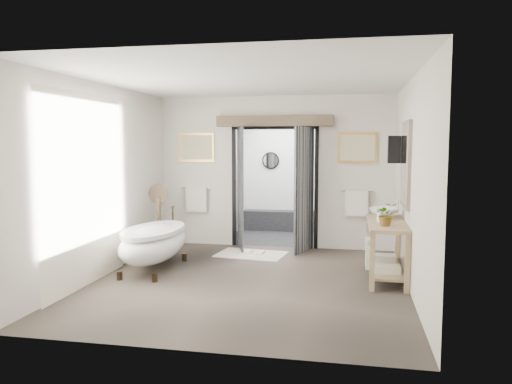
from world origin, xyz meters
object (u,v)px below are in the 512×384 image
clawfoot_tub (154,242)px  vanity (385,245)px  rug (251,254)px  basin (384,213)px

clawfoot_tub → vanity: size_ratio=1.16×
clawfoot_tub → vanity: bearing=3.1°
clawfoot_tub → vanity: (3.55, 0.19, 0.06)m
vanity → rug: vanity is taller
basin → vanity: bearing=-69.7°
vanity → rug: size_ratio=1.33×
basin → clawfoot_tub: bearing=-150.4°
clawfoot_tub → rug: clawfoot_tub is taller
clawfoot_tub → basin: 3.63m
clawfoot_tub → basin: (3.55, 0.56, 0.48)m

